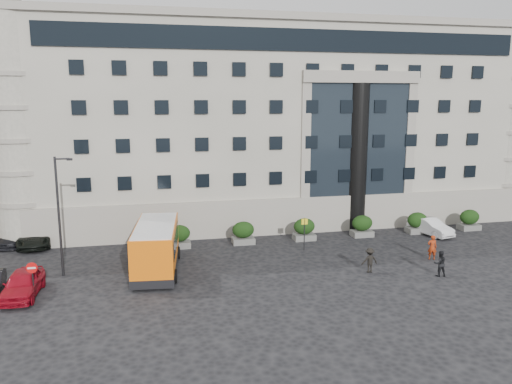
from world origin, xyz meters
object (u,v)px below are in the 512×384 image
bus_stop_sign (304,229)px  no_entry_sign (32,273)px  hedge_b (243,233)px  red_truck (26,210)px  street_lamp (60,212)px  minibus (156,246)px  hedge_e (417,223)px  parked_car_c (14,237)px  hedge_c (304,229)px  pedestrian_c (370,260)px  parked_car_d (35,237)px  hedge_f (469,220)px  hedge_d (362,226)px  parked_car_a (23,284)px  pedestrian_b (440,263)px  white_taxi (430,227)px  pedestrian_a (432,247)px  hedge_a (179,236)px

bus_stop_sign → no_entry_sign: (-18.50, -6.04, -0.08)m
hedge_b → red_truck: bearing=150.5°
street_lamp → bus_stop_sign: size_ratio=3.17×
minibus → hedge_e: bearing=18.8°
parked_car_c → street_lamp: bearing=-52.0°
street_lamp → red_truck: (-5.57, 15.39, -2.95)m
hedge_c → pedestrian_c: (1.88, -8.61, -0.07)m
hedge_b → parked_car_d: size_ratio=0.35×
hedge_f → no_entry_sign: size_ratio=0.79×
hedge_d → hedge_b: bearing=180.0°
hedge_f → parked_car_a: 36.66m
hedge_f → parked_car_c: 39.18m
hedge_b → no_entry_sign: 16.74m
no_entry_sign → bus_stop_sign: bearing=18.1°
hedge_d → hedge_e: same height
pedestrian_b → white_taxi: bearing=-108.3°
minibus → pedestrian_b: (18.38, -5.11, -0.92)m
bus_stop_sign → pedestrian_c: size_ratio=1.46×
red_truck → white_taxi: 36.94m
white_taxi → bus_stop_sign: bearing=175.8°
pedestrian_c → parked_car_a: bearing=-3.7°
hedge_b → minibus: size_ratio=0.23×
hedge_d → pedestrian_b: (0.94, -10.26, -0.05)m
minibus → parked_car_c: 14.33m
no_entry_sign → parked_car_a: size_ratio=0.50×
parked_car_d → pedestrian_c: bearing=-33.6°
red_truck → pedestrian_b: red_truck is taller
hedge_b → hedge_d: 10.40m
red_truck → parked_car_c: bearing=-87.1°
hedge_b → pedestrian_a: size_ratio=1.01×
hedge_a → pedestrian_b: hedge_a is taller
hedge_b → parked_car_a: size_ratio=0.40×
street_lamp → red_truck: bearing=109.9°
hedge_b → hedge_c: (5.20, 0.00, 0.00)m
bus_stop_sign → no_entry_sign: bearing=-161.9°
pedestrian_c → pedestrian_b: bearing=156.5°
hedge_e → pedestrian_c: bearing=-134.7°
pedestrian_a → street_lamp: bearing=12.0°
hedge_d → pedestrian_b: 10.31m
hedge_d → hedge_f: size_ratio=1.00×
hedge_f → pedestrian_b: hedge_f is taller
hedge_b → hedge_c: 5.20m
parked_car_d → pedestrian_b: (27.84, -13.36, 0.13)m
parked_car_c → white_taxi: white_taxi is taller
minibus → pedestrian_b: 19.10m
minibus → hedge_b: bearing=42.2°
street_lamp → pedestrian_a: 26.26m
hedge_b → pedestrian_c: (7.08, -8.61, -0.07)m
red_truck → white_taxi: (35.13, -11.39, -0.70)m
pedestrian_a → hedge_f: bearing=-122.3°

